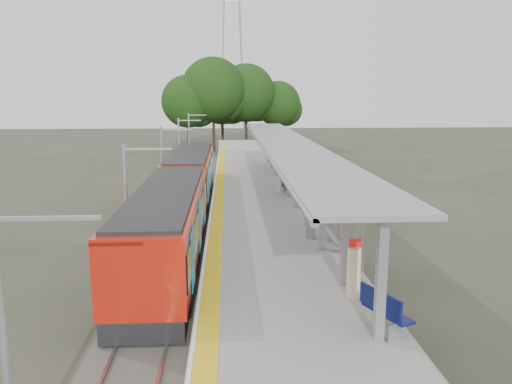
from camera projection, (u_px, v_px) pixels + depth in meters
ground at (293, 340)px, 15.34m from camera, size 200.00×200.00×0.00m
trackbed at (191, 202)px, 34.66m from camera, size 3.00×70.00×0.24m
platform at (256, 196)px, 34.84m from camera, size 6.00×50.00×1.00m
tactile_strip at (219, 189)px, 34.60m from camera, size 0.60×50.00×0.02m
end_fence at (244, 145)px, 59.08m from camera, size 6.00×0.10×1.20m
train at (182, 194)px, 27.56m from camera, size 2.74×27.60×3.62m
canopy at (286, 149)px, 30.49m from camera, size 3.27×38.00×3.66m
pylon at (232, 24)px, 83.18m from camera, size 8.00×4.00×38.00m
tree_cluster at (228, 96)px, 66.14m from camera, size 18.57×12.45×12.23m
catenary_masts at (163, 164)px, 33.05m from camera, size 2.08×48.16×5.40m
bench_near at (384, 309)px, 13.79m from camera, size 1.15×1.72×1.13m
bench_mid at (286, 186)px, 32.63m from camera, size 0.66×1.54×1.02m
bench_far at (283, 167)px, 41.46m from camera, size 0.91×1.58×1.03m
info_pillar_near at (354, 272)px, 16.02m from camera, size 0.44×0.44×1.95m
info_pillar_far at (281, 181)px, 33.58m from camera, size 0.39×0.39×1.73m
litter_bin at (311, 228)px, 22.69m from camera, size 0.50×0.50×0.92m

